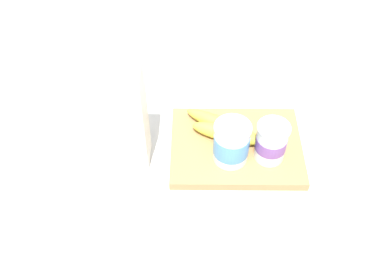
{
  "coord_description": "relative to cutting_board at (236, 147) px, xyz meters",
  "views": [
    {
      "loc": [
        0.09,
        0.62,
        0.75
      ],
      "look_at": [
        0.1,
        0.0,
        0.07
      ],
      "focal_mm": 41.79,
      "sensor_mm": 36.0,
      "label": 1
    }
  ],
  "objects": [
    {
      "name": "cutting_board",
      "position": [
        0.0,
        0.0,
        0.0
      ],
      "size": [
        0.28,
        0.21,
        0.02
      ],
      "primitive_type": "cube",
      "color": "#A37A4C",
      "rests_on": "ground_plane"
    },
    {
      "name": "banana_bunch",
      "position": [
        0.02,
        -0.03,
        0.03
      ],
      "size": [
        0.18,
        0.13,
        0.04
      ],
      "color": "yellow",
      "rests_on": "cutting_board"
    },
    {
      "name": "yogurt_cup_front",
      "position": [
        -0.07,
        0.03,
        0.05
      ],
      "size": [
        0.07,
        0.07,
        0.09
      ],
      "color": "white",
      "rests_on": "cutting_board"
    },
    {
      "name": "cereal_box",
      "position": [
        0.27,
        0.02,
        0.11
      ],
      "size": [
        0.18,
        0.07,
        0.25
      ],
      "primitive_type": "cube",
      "rotation": [
        0.0,
        0.0,
        -0.02
      ],
      "color": "white",
      "rests_on": "ground_plane"
    },
    {
      "name": "ground_plane",
      "position": [
        0.0,
        0.0,
        -0.01
      ],
      "size": [
        2.4,
        2.4,
        0.0
      ],
      "primitive_type": "plane",
      "color": "silver"
    },
    {
      "name": "yogurt_cup_back",
      "position": [
        0.02,
        0.04,
        0.06
      ],
      "size": [
        0.07,
        0.07,
        0.09
      ],
      "color": "white",
      "rests_on": "cutting_board"
    }
  ]
}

